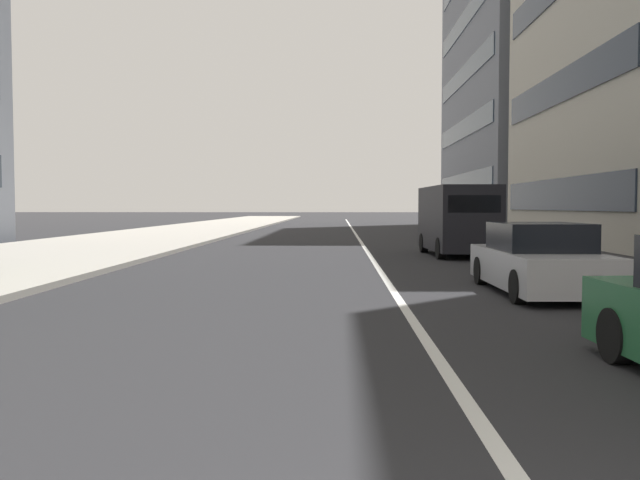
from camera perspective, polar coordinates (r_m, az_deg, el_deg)
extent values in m
cube|color=#A39E93|center=(33.61, -16.40, -0.15)|extent=(160.00, 8.55, 0.15)
cube|color=silver|center=(37.01, 3.24, 0.12)|extent=(110.00, 0.16, 0.01)
cylinder|color=black|center=(8.38, 23.53, -7.32)|extent=(0.63, 0.25, 0.62)
cube|color=#B7B7BC|center=(14.48, 17.73, -2.24)|extent=(4.67, 1.83, 0.71)
cube|color=black|center=(14.43, 17.78, 0.26)|extent=(2.17, 1.66, 0.55)
cylinder|color=black|center=(15.77, 13.28, -2.49)|extent=(0.62, 0.23, 0.62)
cylinder|color=black|center=(16.20, 18.90, -2.43)|extent=(0.62, 0.23, 0.62)
cylinder|color=black|center=(12.81, 16.22, -3.75)|extent=(0.62, 0.23, 0.62)
cylinder|color=black|center=(13.33, 22.99, -3.61)|extent=(0.62, 0.23, 0.62)
cube|color=black|center=(24.73, 11.38, 1.81)|extent=(5.09, 2.20, 2.23)
cube|color=black|center=(22.30, 12.73, 2.95)|extent=(0.10, 1.69, 0.56)
cylinder|color=black|center=(26.27, 8.65, -0.24)|extent=(0.73, 0.29, 0.72)
cylinder|color=black|center=(26.62, 12.50, -0.24)|extent=(0.73, 0.29, 0.72)
cylinder|color=black|center=(22.91, 10.04, -0.70)|extent=(0.73, 0.29, 0.72)
cylinder|color=black|center=(23.32, 14.41, -0.68)|extent=(0.73, 0.29, 0.72)
cube|color=#232D3D|center=(33.98, 19.14, 3.61)|extent=(16.99, 0.08, 1.50)
cube|color=#232D3D|center=(34.42, 19.27, 11.90)|extent=(16.99, 0.08, 1.50)
cube|color=#384756|center=(57.52, 11.80, 4.69)|extent=(21.69, 0.08, 1.50)
cube|color=#384756|center=(57.84, 11.85, 9.05)|extent=(21.69, 0.08, 1.50)
cube|color=#384756|center=(58.48, 11.89, 13.34)|extent=(21.69, 0.08, 1.50)
cube|color=#384756|center=(59.45, 11.94, 17.51)|extent=(21.69, 0.08, 1.50)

